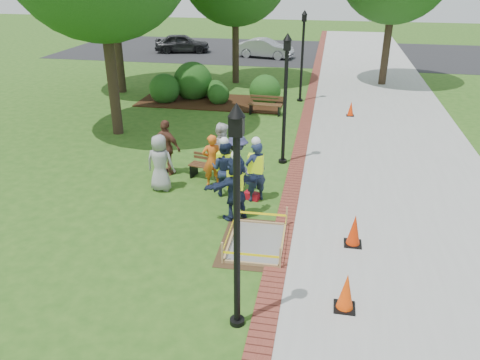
% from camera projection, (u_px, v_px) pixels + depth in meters
% --- Properties ---
extents(ground, '(100.00, 100.00, 0.00)m').
position_uv_depth(ground, '(211.00, 234.00, 11.70)').
color(ground, '#285116').
rests_on(ground, ground).
extents(sidewalk, '(6.00, 60.00, 0.02)m').
position_uv_depth(sidewalk, '(384.00, 124.00, 19.75)').
color(sidewalk, '#9E9E99').
rests_on(sidewalk, ground).
extents(brick_edging, '(0.50, 60.00, 0.03)m').
position_uv_depth(brick_edging, '(306.00, 119.00, 20.31)').
color(brick_edging, maroon).
rests_on(brick_edging, ground).
extents(mulch_bed, '(7.00, 3.00, 0.05)m').
position_uv_depth(mulch_bed, '(211.00, 102.00, 22.90)').
color(mulch_bed, '#381E0F').
rests_on(mulch_bed, ground).
extents(parking_lot, '(36.00, 12.00, 0.01)m').
position_uv_depth(parking_lot, '(297.00, 52.00, 35.76)').
color(parking_lot, black).
rests_on(parking_lot, ground).
extents(wet_concrete_pad, '(1.76, 2.34, 0.55)m').
position_uv_depth(wet_concrete_pad, '(257.00, 235.00, 11.23)').
color(wet_concrete_pad, '#47331E').
rests_on(wet_concrete_pad, ground).
extents(bench_near, '(1.45, 0.74, 0.75)m').
position_uv_depth(bench_near, '(211.00, 172.00, 14.63)').
color(bench_near, brown).
rests_on(bench_near, ground).
extents(bench_far, '(1.51, 0.58, 0.80)m').
position_uv_depth(bench_far, '(265.00, 109.00, 20.93)').
color(bench_far, brown).
rests_on(bench_far, ground).
extents(cone_front, '(0.42, 0.42, 0.82)m').
position_uv_depth(cone_front, '(346.00, 293.00, 9.01)').
color(cone_front, black).
rests_on(cone_front, ground).
extents(cone_back, '(0.41, 0.41, 0.82)m').
position_uv_depth(cone_back, '(354.00, 231.00, 11.10)').
color(cone_back, black).
rests_on(cone_back, ground).
extents(cone_far, '(0.34, 0.34, 0.67)m').
position_uv_depth(cone_far, '(351.00, 109.00, 20.65)').
color(cone_far, black).
rests_on(cone_far, ground).
extents(toolbox, '(0.47, 0.34, 0.21)m').
position_uv_depth(toolbox, '(252.00, 196.00, 13.41)').
color(toolbox, '#A10C1A').
rests_on(toolbox, ground).
extents(lamp_near, '(0.28, 0.28, 4.26)m').
position_uv_depth(lamp_near, '(237.00, 207.00, 7.77)').
color(lamp_near, black).
rests_on(lamp_near, ground).
extents(lamp_mid, '(0.28, 0.28, 4.26)m').
position_uv_depth(lamp_mid, '(285.00, 91.00, 14.90)').
color(lamp_mid, black).
rests_on(lamp_mid, ground).
extents(lamp_far, '(0.28, 0.28, 4.26)m').
position_uv_depth(lamp_far, '(303.00, 50.00, 22.03)').
color(lamp_far, black).
rests_on(lamp_far, ground).
extents(shrub_a, '(1.48, 1.48, 1.48)m').
position_uv_depth(shrub_a, '(165.00, 102.00, 22.97)').
color(shrub_a, '#194614').
rests_on(shrub_a, ground).
extents(shrub_b, '(1.93, 1.93, 1.93)m').
position_uv_depth(shrub_b, '(194.00, 98.00, 23.66)').
color(shrub_b, '#194614').
rests_on(shrub_b, ground).
extents(shrub_c, '(1.04, 1.04, 1.04)m').
position_uv_depth(shrub_c, '(219.00, 103.00, 22.68)').
color(shrub_c, '#194614').
rests_on(shrub_c, ground).
extents(shrub_d, '(1.51, 1.51, 1.51)m').
position_uv_depth(shrub_d, '(265.00, 104.00, 22.63)').
color(shrub_d, '#194614').
rests_on(shrub_d, ground).
extents(shrub_e, '(1.02, 1.02, 1.02)m').
position_uv_depth(shrub_e, '(215.00, 99.00, 23.46)').
color(shrub_e, '#194614').
rests_on(shrub_e, ground).
extents(casual_person_a, '(0.57, 0.38, 1.71)m').
position_uv_depth(casual_person_a, '(160.00, 163.00, 13.68)').
color(casual_person_a, gray).
rests_on(casual_person_a, ground).
extents(casual_person_b, '(0.61, 0.52, 1.63)m').
position_uv_depth(casual_person_b, '(212.00, 161.00, 13.96)').
color(casual_person_b, orange).
rests_on(casual_person_b, ground).
extents(casual_person_c, '(0.68, 0.56, 1.84)m').
position_uv_depth(casual_person_c, '(221.00, 152.00, 14.35)').
color(casual_person_c, white).
rests_on(casual_person_c, ground).
extents(casual_person_d, '(0.67, 0.54, 1.79)m').
position_uv_depth(casual_person_d, '(167.00, 148.00, 14.71)').
color(casual_person_d, brown).
rests_on(casual_person_d, ground).
extents(casual_person_e, '(0.66, 0.63, 1.75)m').
position_uv_depth(casual_person_e, '(237.00, 163.00, 13.61)').
color(casual_person_e, navy).
rests_on(casual_person_e, ground).
extents(hivis_worker_a, '(0.67, 0.63, 1.91)m').
position_uv_depth(hivis_worker_a, '(236.00, 185.00, 12.08)').
color(hivis_worker_a, '#192141').
rests_on(hivis_worker_a, ground).
extents(hivis_worker_b, '(0.67, 0.62, 1.91)m').
position_uv_depth(hivis_worker_b, '(256.00, 170.00, 13.02)').
color(hivis_worker_b, '#1B2B46').
rests_on(hivis_worker_b, ground).
extents(hivis_worker_c, '(0.58, 0.43, 1.79)m').
position_uv_depth(hivis_worker_c, '(225.00, 167.00, 13.34)').
color(hivis_worker_c, '#1B2D47').
rests_on(hivis_worker_c, ground).
extents(parked_car_a, '(2.94, 4.95, 1.51)m').
position_uv_depth(parked_car_a, '(183.00, 52.00, 35.71)').
color(parked_car_a, black).
rests_on(parked_car_a, ground).
extents(parked_car_b, '(2.70, 4.69, 1.44)m').
position_uv_depth(parked_car_b, '(265.00, 58.00, 33.70)').
color(parked_car_b, '#98999D').
rests_on(parked_car_b, ground).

